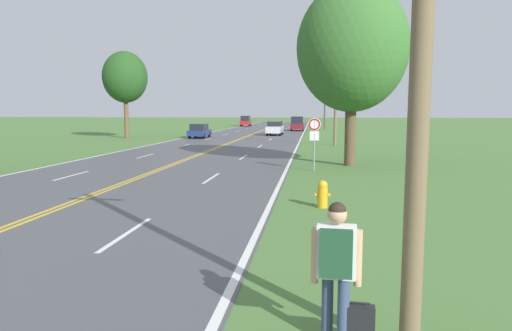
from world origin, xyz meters
name	(u,v)px	position (x,y,z in m)	size (l,w,h in m)	color
hitchhiker_person	(336,260)	(7.82, 2.87, 1.11)	(0.61, 0.45, 1.81)	#38476B
suitcase	(357,328)	(8.09, 2.84, 0.28)	(0.41, 0.20, 0.61)	black
fire_hydrant	(323,194)	(7.82, 11.09, 0.42)	(0.46, 0.30, 0.83)	gold
traffic_sign	(314,131)	(7.57, 19.49, 1.93)	(0.60, 0.10, 2.55)	gray
utility_pole_foreground	(422,35)	(8.68, 2.77, 3.70)	(1.80, 0.24, 7.11)	brown
utility_pole_midground	(336,101)	(9.30, 36.17, 3.70)	(1.80, 0.24, 7.09)	brown
utility_pole_far	(325,97)	(9.20, 69.57, 5.10)	(1.80, 0.24, 9.88)	brown
tree_behind_sign	(125,77)	(-12.29, 44.14, 6.40)	(4.67, 4.67, 9.12)	brown
tree_mid_treeline	(352,48)	(9.45, 22.06, 6.12)	(5.76, 5.76, 9.45)	brown
car_dark_blue_sedan_nearest	(199,131)	(-4.66, 45.41, 0.78)	(1.76, 4.13, 1.53)	black
car_silver_suv_approaching	(275,128)	(2.94, 51.91, 0.90)	(1.80, 4.66, 1.66)	black
car_maroon_van_mid_near	(297,123)	(5.11, 64.85, 1.06)	(2.00, 4.01, 2.09)	black
car_red_van_mid_far	(246,121)	(-5.39, 84.06, 1.02)	(1.92, 3.98, 1.98)	black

